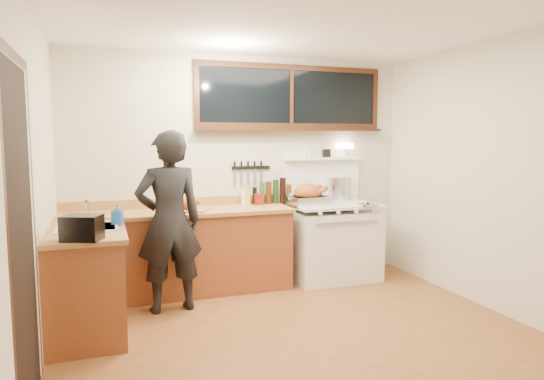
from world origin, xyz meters
name	(u,v)px	position (x,y,z in m)	size (l,w,h in m)	color
ground_plane	(299,335)	(0.00, 0.00, -0.01)	(4.00, 3.50, 0.02)	brown
room_shell	(301,140)	(0.00, 0.00, 1.65)	(4.10, 3.60, 2.65)	beige
counter_back	(179,252)	(-0.80, 1.45, 0.45)	(2.44, 0.64, 1.00)	brown
counter_left	(87,282)	(-1.70, 0.62, 0.45)	(0.64, 1.09, 0.90)	brown
sink_unit	(88,234)	(-1.68, 0.70, 0.85)	(0.50, 0.45, 0.37)	white
vintage_stove	(332,239)	(1.00, 1.41, 0.47)	(1.02, 0.74, 1.60)	white
back_window	(292,104)	(0.60, 1.72, 2.06)	(2.32, 0.13, 0.77)	black
left_doorway	(24,237)	(-1.99, -0.55, 1.09)	(0.02, 1.04, 2.17)	black
knife_strip	(250,168)	(0.08, 1.73, 1.31)	(0.46, 0.03, 0.28)	black
man	(169,222)	(-0.96, 0.95, 0.87)	(0.67, 0.48, 1.74)	black
soap_bottle	(117,214)	(-1.43, 0.76, 1.00)	(0.11, 0.11, 0.19)	blue
toaster	(82,228)	(-1.70, 0.18, 1.00)	(0.33, 0.28, 0.19)	black
cutting_board	(189,206)	(-0.70, 1.37, 0.95)	(0.48, 0.43, 0.14)	#A17240
roast_turkey	(309,196)	(0.69, 1.40, 1.00)	(0.48, 0.36, 0.25)	silver
stockpot	(339,188)	(1.22, 1.68, 1.04)	(0.39, 0.39, 0.29)	silver
saucepan	(334,196)	(1.17, 1.70, 0.95)	(0.18, 0.27, 0.10)	silver
pot_lid	(368,205)	(1.29, 1.10, 0.91)	(0.30, 0.30, 0.04)	silver
coffee_tin	(259,199)	(0.14, 1.58, 0.97)	(0.09, 0.07, 0.13)	maroon
pitcher	(245,197)	(0.00, 1.67, 0.98)	(0.10, 0.10, 0.16)	white
bottle_cluster	(271,193)	(0.31, 1.63, 1.03)	(0.56, 0.07, 0.30)	black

